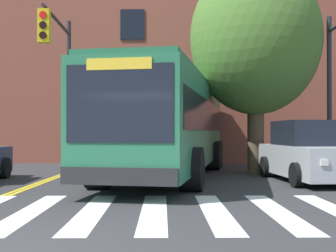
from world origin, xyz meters
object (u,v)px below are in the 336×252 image
Objects in this scene: traffic_light_overhead at (60,63)px; car_silver_far_lane at (309,154)px; car_tan_behind_bus at (156,143)px; street_tree_curbside_large at (256,39)px; city_bus at (170,123)px.

car_silver_far_lane is at bearing -15.36° from traffic_light_overhead.
street_tree_curbside_large reaches higher than car_tan_behind_bus.
car_tan_behind_bus is 0.68× the size of traffic_light_overhead.
street_tree_curbside_large is (-1.15, 2.56, 3.92)m from car_silver_far_lane.
car_silver_far_lane is 8.82m from traffic_light_overhead.
car_tan_behind_bus is 11.17m from street_tree_curbside_large.
traffic_light_overhead reaches higher than car_silver_far_lane.
city_bus is 3.18× the size of car_tan_behind_bus.
city_bus is 2.57× the size of car_silver_far_lane.
city_bus is 4.36m from street_tree_curbside_large.
city_bus is at bearing -160.84° from street_tree_curbside_large.
city_bus is at bearing -84.58° from car_tan_behind_bus.
car_silver_far_lane is at bearing -20.09° from city_bus.
street_tree_curbside_large is at bearing -67.49° from car_tan_behind_bus.
city_bus is at bearing 159.91° from car_silver_far_lane.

